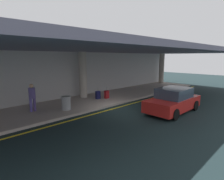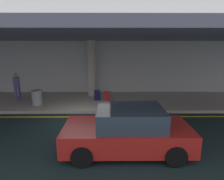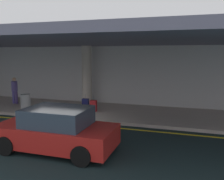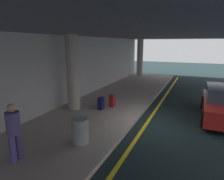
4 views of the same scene
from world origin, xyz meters
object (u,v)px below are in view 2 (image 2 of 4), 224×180
at_px(suitcase_upright_primary, 107,97).
at_px(suitcase_upright_secondary, 97,95).
at_px(car_red, 128,131).
at_px(trash_bin_steel, 37,98).
at_px(support_column_center, 91,69).
at_px(traveler_with_luggage, 17,85).

relative_size(suitcase_upright_primary, suitcase_upright_secondary, 1.00).
xyz_separation_m(car_red, trash_bin_steel, (-4.75, 4.66, -0.14)).
bearing_deg(suitcase_upright_primary, trash_bin_steel, -168.71).
relative_size(suitcase_upright_primary, trash_bin_steel, 1.06).
bearing_deg(suitcase_upright_secondary, support_column_center, 87.24).
bearing_deg(car_red, suitcase_upright_secondary, 107.04).
height_order(traveler_with_luggage, trash_bin_steel, traveler_with_luggage).
relative_size(suitcase_upright_secondary, trash_bin_steel, 1.06).
distance_m(traveler_with_luggage, trash_bin_steel, 2.03).
xyz_separation_m(support_column_center, trash_bin_steel, (-2.92, -2.20, -1.40)).
bearing_deg(support_column_center, car_red, -75.06).
distance_m(car_red, traveler_with_luggage, 8.60).
bearing_deg(trash_bin_steel, suitcase_upright_secondary, 15.20).
xyz_separation_m(support_column_center, suitcase_upright_primary, (1.08, -1.63, -1.51)).
height_order(car_red, suitcase_upright_secondary, car_red).
bearing_deg(suitcase_upright_primary, traveler_with_luggage, 177.82).
bearing_deg(trash_bin_steel, traveler_with_luggage, 146.01).
distance_m(suitcase_upright_primary, suitcase_upright_secondary, 0.71).
relative_size(car_red, trash_bin_steel, 4.82).
distance_m(suitcase_upright_secondary, trash_bin_steel, 3.50).
height_order(support_column_center, traveler_with_luggage, support_column_center).
distance_m(support_column_center, car_red, 7.22).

